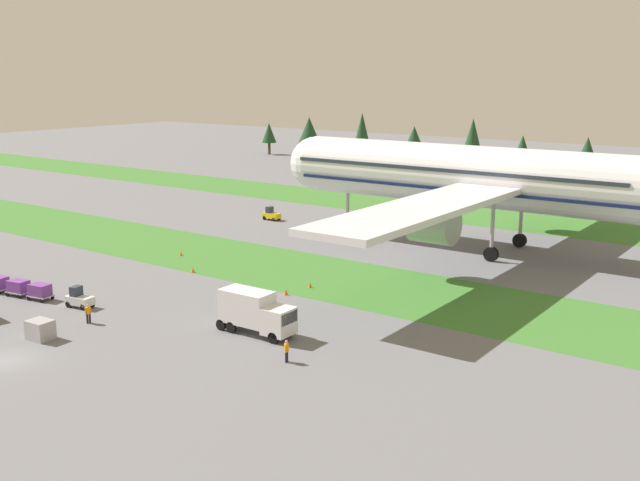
{
  "coord_description": "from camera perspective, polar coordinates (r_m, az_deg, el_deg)",
  "views": [
    {
      "loc": [
        50.6,
        -29.15,
        21.32
      ],
      "look_at": [
        5.24,
        33.0,
        4.0
      ],
      "focal_mm": 42.21,
      "sensor_mm": 36.0,
      "label": 1
    }
  ],
  "objects": [
    {
      "name": "pushback_tractor",
      "position": [
        110.62,
        -3.71,
        1.98
      ],
      "size": [
        2.61,
        1.32,
        1.97
      ],
      "rotation": [
        0.0,
        0.0,
        4.72
      ],
      "color": "yellow",
      "rests_on": "ground"
    },
    {
      "name": "cargo_dolly_lead",
      "position": [
        76.64,
        -20.47,
        -3.58
      ],
      "size": [
        2.4,
        1.82,
        1.55
      ],
      "rotation": [
        0.0,
        0.0,
        -1.42
      ],
      "color": "#A3A3A8",
      "rests_on": "ground"
    },
    {
      "name": "ground_plane",
      "position": [
        62.17,
        -22.66,
        -8.4
      ],
      "size": [
        400.0,
        400.0,
        0.0
      ],
      "primitive_type": "plane",
      "color": "slate"
    },
    {
      "name": "baggage_tug",
      "position": [
        73.12,
        -17.79,
        -4.23
      ],
      "size": [
        2.77,
        1.68,
        1.97
      ],
      "rotation": [
        0.0,
        0.0,
        -1.42
      ],
      "color": "silver",
      "rests_on": "ground"
    },
    {
      "name": "taxiway_marker_1",
      "position": [
        90.61,
        -10.51,
        -0.99
      ],
      "size": [
        0.44,
        0.44,
        0.48
      ],
      "primitive_type": "cone",
      "color": "orange",
      "rests_on": "ground"
    },
    {
      "name": "catering_truck",
      "position": [
        62.67,
        -4.92,
        -5.36
      ],
      "size": [
        7.0,
        2.46,
        3.58
      ],
      "rotation": [
        0.0,
        0.0,
        -1.55
      ],
      "color": "silver",
      "rests_on": "ground"
    },
    {
      "name": "taxiway_marker_0",
      "position": [
        76.0,
        -0.76,
        -3.39
      ],
      "size": [
        0.44,
        0.44,
        0.54
      ],
      "primitive_type": "cone",
      "color": "orange",
      "rests_on": "ground"
    },
    {
      "name": "distant_tree_line",
      "position": [
        158.07,
        20.73,
        6.7
      ],
      "size": [
        158.39,
        9.56,
        12.77
      ],
      "color": "#4C3823",
      "rests_on": "ground"
    },
    {
      "name": "ground_crew_loader",
      "position": [
        68.29,
        -17.17,
        -5.26
      ],
      "size": [
        0.36,
        0.54,
        1.74
      ],
      "rotation": [
        0.0,
        0.0,
        4.43
      ],
      "color": "black",
      "rests_on": "ground"
    },
    {
      "name": "grass_strip_far",
      "position": [
        118.11,
        10.14,
        2.09
      ],
      "size": [
        320.0,
        14.9,
        0.01
      ],
      "primitive_type": "cube",
      "color": "#3D752D",
      "rests_on": "ground"
    },
    {
      "name": "taxiway_marker_2",
      "position": [
        82.83,
        -9.62,
        -2.21
      ],
      "size": [
        0.44,
        0.44,
        0.55
      ],
      "primitive_type": "cone",
      "color": "orange",
      "rests_on": "ground"
    },
    {
      "name": "uld_container_1",
      "position": [
        65.66,
        -20.44,
        -6.36
      ],
      "size": [
        2.09,
        1.72,
        1.6
      ],
      "primitive_type": "cube",
      "rotation": [
        0.0,
        0.0,
        0.06
      ],
      "color": "#A3A3A8",
      "rests_on": "ground"
    },
    {
      "name": "ground_crew_marshaller",
      "position": [
        56.9,
        -2.55,
        -8.31
      ],
      "size": [
        0.36,
        0.53,
        1.74
      ],
      "rotation": [
        0.0,
        0.0,
        5.09
      ],
      "color": "black",
      "rests_on": "ground"
    },
    {
      "name": "grass_strip_near",
      "position": [
        83.39,
        -2.67,
        -2.14
      ],
      "size": [
        320.0,
        14.9,
        0.01
      ],
      "primitive_type": "cube",
      "color": "#3D752D",
      "rests_on": "ground"
    },
    {
      "name": "airliner",
      "position": [
        92.01,
        12.64,
        4.71
      ],
      "size": [
        58.2,
        71.96,
        25.2
      ],
      "rotation": [
        0.0,
        0.0,
        1.58
      ],
      "color": "white",
      "rests_on": "ground"
    },
    {
      "name": "cargo_dolly_second",
      "position": [
        78.76,
        -21.89,
        -3.27
      ],
      "size": [
        2.4,
        1.82,
        1.55
      ],
      "rotation": [
        0.0,
        0.0,
        -1.42
      ],
      "color": "#A3A3A8",
      "rests_on": "ground"
    },
    {
      "name": "taxiway_marker_3",
      "position": [
        73.62,
        -2.61,
        -3.9
      ],
      "size": [
        0.44,
        0.44,
        0.64
      ],
      "primitive_type": "cone",
      "color": "orange",
      "rests_on": "ground"
    }
  ]
}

